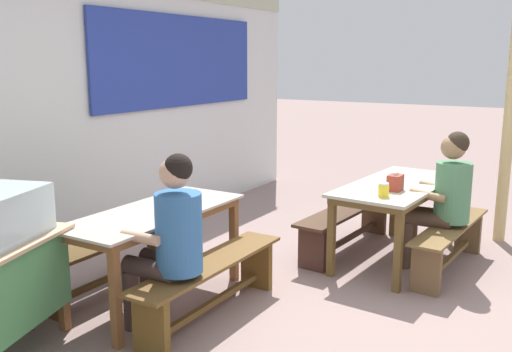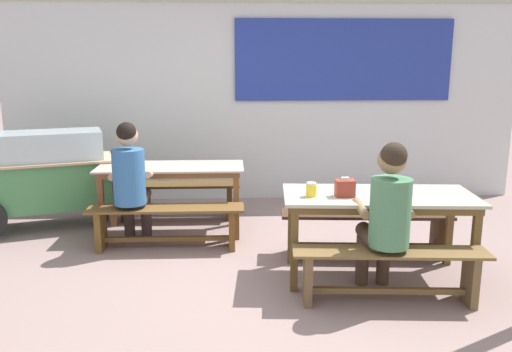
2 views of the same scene
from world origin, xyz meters
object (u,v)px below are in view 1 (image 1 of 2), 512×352
object	(u,v)px
bench_far_back	(110,255)
wooden_support_post	(508,131)
dining_table_far	(156,221)
bench_near_front	(450,241)
dining_table_near	(397,191)
condiment_jar	(384,190)
bench_far_front	(210,280)
person_near_front	(444,193)
person_left_back_turned	(170,235)
tissue_box	(395,183)
bench_near_back	(347,221)

from	to	relation	value
bench_far_back	wooden_support_post	size ratio (longest dim) A/B	0.63
dining_table_far	wooden_support_post	bearing A→B (deg)	-34.14
dining_table_far	bench_near_front	xyz separation A→B (m)	(1.86, -1.80, -0.38)
dining_table_near	condiment_jar	bearing A→B (deg)	-174.43
bench_far_front	condiment_jar	size ratio (longest dim) A/B	12.95
person_near_front	person_left_back_turned	bearing A→B (deg)	149.47
person_near_front	tissue_box	size ratio (longest dim) A/B	7.75
tissue_box	person_near_front	bearing A→B (deg)	-55.69
wooden_support_post	dining_table_near	bearing A→B (deg)	146.03
bench_far_back	person_left_back_turned	bearing A→B (deg)	-110.30
dining_table_far	condiment_jar	bearing A→B (deg)	-45.76
dining_table_far	wooden_support_post	xyz separation A→B (m)	(3.04, -2.06, 0.50)
dining_table_near	tissue_box	size ratio (longest dim) A/B	10.09
bench_near_front	bench_near_back	bearing A→B (deg)	86.07
bench_far_front	tissue_box	world-z (taller)	tissue_box
bench_far_back	wooden_support_post	world-z (taller)	wooden_support_post
bench_near_front	person_left_back_turned	xyz separation A→B (m)	(-2.21, 1.37, 0.44)
dining_table_far	bench_near_back	xyz separation A→B (m)	(1.93, -0.79, -0.37)
tissue_box	condiment_jar	bearing A→B (deg)	177.83
bench_far_front	person_left_back_turned	size ratio (longest dim) A/B	1.21
bench_near_front	bench_far_front	bearing A→B (deg)	145.29
person_near_front	wooden_support_post	bearing A→B (deg)	-15.55
tissue_box	condiment_jar	distance (m)	0.28
dining_table_near	bench_near_back	bearing A→B (deg)	86.07
bench_far_back	condiment_jar	size ratio (longest dim) A/B	12.41
bench_near_back	dining_table_far	bearing A→B (deg)	157.89
dining_table_near	tissue_box	distance (m)	0.35
bench_far_front	bench_near_front	bearing A→B (deg)	-34.71
person_near_front	condiment_jar	distance (m)	0.65
dining_table_far	person_left_back_turned	world-z (taller)	person_left_back_turned
dining_table_near	wooden_support_post	distance (m)	1.46
person_left_back_turned	dining_table_near	bearing A→B (deg)	-20.90
dining_table_far	bench_far_front	distance (m)	0.63
person_left_back_turned	wooden_support_post	world-z (taller)	wooden_support_post
person_left_back_turned	tissue_box	xyz separation A→B (m)	(1.94, -0.93, 0.10)
bench_far_front	condiment_jar	distance (m)	1.64
bench_near_back	person_left_back_turned	size ratio (longest dim) A/B	1.28
dining_table_near	bench_far_front	xyz separation A→B (m)	(-1.90, 0.78, -0.38)
condiment_jar	bench_near_back	bearing A→B (deg)	42.34
bench_near_back	person_left_back_turned	bearing A→B (deg)	171.26
bench_near_front	tissue_box	xyz separation A→B (m)	(-0.27, 0.44, 0.54)
dining_table_near	bench_far_front	size ratio (longest dim) A/B	1.07
dining_table_far	condiment_jar	size ratio (longest dim) A/B	13.06
person_near_front	tissue_box	xyz separation A→B (m)	(-0.25, 0.37, 0.10)
bench_far_front	tissue_box	xyz separation A→B (m)	(1.59, -0.85, 0.53)
condiment_jar	wooden_support_post	xyz separation A→B (m)	(1.72, -0.71, 0.36)
dining_table_near	bench_near_front	xyz separation A→B (m)	(-0.03, -0.51, -0.39)
bench_far_back	person_left_back_turned	size ratio (longest dim) A/B	1.16
dining_table_near	wooden_support_post	xyz separation A→B (m)	(1.14, -0.77, 0.50)
person_left_back_turned	wooden_support_post	xyz separation A→B (m)	(3.38, -1.62, 0.45)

